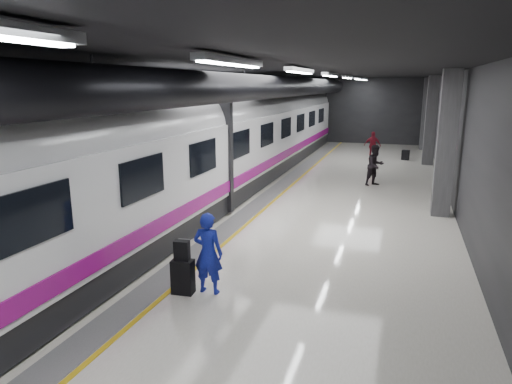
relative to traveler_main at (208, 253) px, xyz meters
The scene contains 9 objects.
ground 5.44m from the traveler_main, 88.03° to the left, with size 40.00×40.00×0.00m, color white.
platform_hall 6.89m from the traveler_main, 90.92° to the left, with size 10.02×40.02×4.51m.
train 6.31m from the traveler_main, 119.67° to the left, with size 3.05×38.00×4.05m.
traveler_main is the anchor object (origin of this frame).
suitcase_main 0.69m from the traveler_main, 157.26° to the right, with size 0.42×0.27×0.69m, color black.
shoulder_bag 0.51m from the traveler_main, 158.83° to the right, with size 0.30×0.16×0.39m, color black.
traveler_far_a 11.49m from the traveler_main, 77.66° to the left, with size 0.81×0.63×1.67m, color black.
traveler_far_b 18.18m from the traveler_main, 84.10° to the left, with size 0.91×0.38×1.55m, color maroon.
suitcase_far 18.83m from the traveler_main, 78.86° to the left, with size 0.37×0.24×0.55m, color black.
Camera 1 is at (3.29, -13.07, 4.02)m, focal length 32.00 mm.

